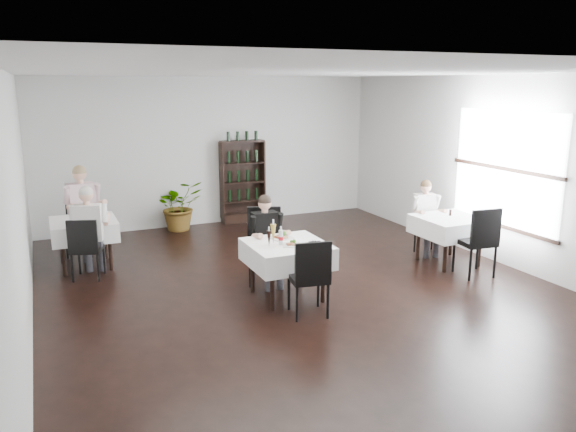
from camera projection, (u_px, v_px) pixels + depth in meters
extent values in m
plane|color=black|center=(307.00, 294.00, 7.83)|extent=(9.00, 9.00, 0.00)
plane|color=white|center=(308.00, 72.00, 7.14)|extent=(9.00, 9.00, 0.00)
plane|color=silver|center=(211.00, 151.00, 11.49)|extent=(7.00, 0.00, 7.00)
plane|color=silver|center=(18.00, 212.00, 6.10)|extent=(0.00, 9.00, 9.00)
plane|color=silver|center=(506.00, 172.00, 8.87)|extent=(0.00, 9.00, 9.00)
cube|color=white|center=(506.00, 169.00, 8.85)|extent=(0.03, 2.20, 1.80)
cube|color=black|center=(500.00, 225.00, 9.06)|extent=(0.05, 2.30, 0.06)
cube|color=black|center=(243.00, 217.00, 11.89)|extent=(0.90, 0.28, 0.20)
cylinder|color=black|center=(272.00, 285.00, 7.16)|extent=(0.06, 0.06, 0.71)
cylinder|color=black|center=(252.00, 268.00, 7.81)|extent=(0.06, 0.06, 0.71)
cylinder|color=black|center=(323.00, 277.00, 7.45)|extent=(0.06, 0.06, 0.71)
cylinder|color=black|center=(300.00, 261.00, 8.10)|extent=(0.06, 0.06, 0.71)
cube|color=black|center=(287.00, 246.00, 7.55)|extent=(0.85, 0.85, 0.04)
cube|color=white|center=(287.00, 254.00, 7.57)|extent=(1.03, 1.03, 0.30)
cylinder|color=black|center=(63.00, 254.00, 8.47)|extent=(0.06, 0.06, 0.71)
cylinder|color=black|center=(61.00, 242.00, 9.07)|extent=(0.06, 0.06, 0.71)
cylinder|color=black|center=(110.00, 248.00, 8.74)|extent=(0.06, 0.06, 0.71)
cylinder|color=black|center=(105.00, 238.00, 9.34)|extent=(0.06, 0.06, 0.71)
cube|color=black|center=(83.00, 222.00, 8.82)|extent=(0.80, 0.80, 0.04)
cube|color=white|center=(84.00, 229.00, 8.84)|extent=(0.98, 0.98, 0.30)
cylinder|color=black|center=(445.00, 250.00, 8.65)|extent=(0.06, 0.06, 0.71)
cylinder|color=black|center=(418.00, 239.00, 9.25)|extent=(0.06, 0.06, 0.71)
cylinder|color=black|center=(480.00, 245.00, 8.92)|extent=(0.06, 0.06, 0.71)
cylinder|color=black|center=(451.00, 235.00, 9.52)|extent=(0.06, 0.06, 0.71)
cube|color=black|center=(450.00, 220.00, 9.00)|extent=(0.80, 0.80, 0.04)
cube|color=white|center=(450.00, 226.00, 9.02)|extent=(0.98, 0.98, 0.30)
imported|color=#235B1F|center=(179.00, 205.00, 11.13)|extent=(1.02, 0.92, 1.00)
cylinder|color=black|center=(250.00, 271.00, 8.02)|extent=(0.04, 0.04, 0.50)
cylinder|color=black|center=(250.00, 262.00, 8.44)|extent=(0.04, 0.04, 0.50)
cylinder|color=black|center=(280.00, 270.00, 8.05)|extent=(0.04, 0.04, 0.50)
cylinder|color=black|center=(279.00, 261.00, 8.47)|extent=(0.04, 0.04, 0.50)
cube|color=black|center=(265.00, 248.00, 8.18)|extent=(0.64, 0.64, 0.08)
cube|color=black|center=(264.00, 224.00, 8.33)|extent=(0.48, 0.22, 0.54)
cylinder|color=black|center=(318.00, 290.00, 7.33)|extent=(0.04, 0.04, 0.46)
cylinder|color=black|center=(328.00, 301.00, 6.95)|extent=(0.04, 0.04, 0.46)
cylinder|color=black|center=(289.00, 293.00, 7.23)|extent=(0.04, 0.04, 0.46)
cylinder|color=black|center=(297.00, 304.00, 6.86)|extent=(0.04, 0.04, 0.46)
cube|color=black|center=(308.00, 278.00, 7.03)|extent=(0.53, 0.53, 0.07)
cube|color=black|center=(313.00, 262.00, 6.78)|extent=(0.46, 0.13, 0.50)
cylinder|color=black|center=(67.00, 246.00, 9.33)|extent=(0.03, 0.03, 0.44)
cylinder|color=black|center=(70.00, 240.00, 9.69)|extent=(0.03, 0.03, 0.44)
cylinder|color=black|center=(91.00, 245.00, 9.41)|extent=(0.03, 0.03, 0.44)
cylinder|color=black|center=(93.00, 239.00, 9.77)|extent=(0.03, 0.03, 0.44)
cube|color=black|center=(79.00, 228.00, 9.49)|extent=(0.52, 0.52, 0.07)
cube|color=black|center=(79.00, 211.00, 9.62)|extent=(0.44, 0.13, 0.48)
cylinder|color=black|center=(104.00, 260.00, 8.62)|extent=(0.03, 0.03, 0.43)
cylinder|color=black|center=(98.00, 268.00, 8.26)|extent=(0.03, 0.03, 0.43)
cylinder|color=black|center=(79.00, 261.00, 8.59)|extent=(0.03, 0.03, 0.43)
cylinder|color=black|center=(72.00, 268.00, 8.23)|extent=(0.03, 0.03, 0.43)
cube|color=black|center=(87.00, 249.00, 8.37)|extent=(0.55, 0.55, 0.07)
cube|color=black|center=(82.00, 236.00, 8.12)|extent=(0.42, 0.19, 0.47)
cylinder|color=black|center=(429.00, 245.00, 9.39)|extent=(0.03, 0.03, 0.43)
cylinder|color=black|center=(415.00, 240.00, 9.72)|extent=(0.03, 0.03, 0.43)
cylinder|color=black|center=(446.00, 243.00, 9.54)|extent=(0.03, 0.03, 0.43)
cylinder|color=black|center=(432.00, 238.00, 9.87)|extent=(0.03, 0.03, 0.43)
cube|color=black|center=(431.00, 228.00, 9.57)|extent=(0.44, 0.44, 0.07)
cube|color=black|center=(425.00, 211.00, 9.69)|extent=(0.43, 0.05, 0.47)
cylinder|color=black|center=(477.00, 254.00, 8.82)|extent=(0.04, 0.04, 0.49)
cylinder|color=black|center=(495.00, 262.00, 8.42)|extent=(0.04, 0.04, 0.49)
cylinder|color=black|center=(454.00, 257.00, 8.69)|extent=(0.04, 0.04, 0.49)
cylinder|color=black|center=(470.00, 265.00, 8.29)|extent=(0.04, 0.04, 0.49)
cube|color=black|center=(475.00, 242.00, 8.49)|extent=(0.54, 0.54, 0.07)
cube|color=black|center=(486.00, 227.00, 8.22)|extent=(0.49, 0.11, 0.53)
cube|color=#393940|center=(263.00, 253.00, 7.96)|extent=(0.13, 0.39, 0.13)
cylinder|color=#393940|center=(268.00, 276.00, 7.88)|extent=(0.10, 0.10, 0.45)
cube|color=#393940|center=(275.00, 252.00, 8.04)|extent=(0.13, 0.39, 0.13)
cylinder|color=#393940|center=(280.00, 274.00, 7.96)|extent=(0.10, 0.10, 0.45)
cube|color=black|center=(265.00, 229.00, 8.08)|extent=(0.37, 0.21, 0.50)
cylinder|color=#DCA289|center=(257.00, 236.00, 7.78)|extent=(0.08, 0.29, 0.14)
cylinder|color=#DCA289|center=(285.00, 233.00, 7.96)|extent=(0.08, 0.29, 0.14)
sphere|color=#DCA289|center=(265.00, 203.00, 7.98)|extent=(0.19, 0.19, 0.19)
sphere|color=black|center=(265.00, 201.00, 7.97)|extent=(0.19, 0.19, 0.19)
cube|color=#393940|center=(80.00, 224.00, 9.23)|extent=(0.25, 0.47, 0.15)
cylinder|color=#393940|center=(86.00, 247.00, 9.15)|extent=(0.12, 0.12, 0.53)
cube|color=#393940|center=(93.00, 222.00, 9.35)|extent=(0.25, 0.47, 0.15)
cylinder|color=#393940|center=(99.00, 244.00, 9.28)|extent=(0.12, 0.12, 0.53)
cube|color=#CDA9B0|center=(81.00, 200.00, 9.37)|extent=(0.47, 0.32, 0.59)
cylinder|color=#DCA289|center=(71.00, 207.00, 9.00)|extent=(0.16, 0.34, 0.17)
cylinder|color=#DCA289|center=(102.00, 203.00, 9.29)|extent=(0.16, 0.34, 0.17)
sphere|color=#DCA289|center=(79.00, 174.00, 9.25)|extent=(0.23, 0.23, 0.23)
sphere|color=olive|center=(79.00, 172.00, 9.24)|extent=(0.23, 0.23, 0.23)
cube|color=#393940|center=(99.00, 240.00, 8.49)|extent=(0.23, 0.43, 0.14)
cylinder|color=#393940|center=(102.00, 256.00, 8.73)|extent=(0.11, 0.11, 0.48)
cube|color=#393940|center=(85.00, 241.00, 8.46)|extent=(0.23, 0.43, 0.14)
cylinder|color=#393940|center=(89.00, 257.00, 8.70)|extent=(0.11, 0.11, 0.48)
cube|color=silver|center=(88.00, 223.00, 8.22)|extent=(0.43, 0.30, 0.54)
cylinder|color=#DCA289|center=(107.00, 219.00, 8.52)|extent=(0.15, 0.31, 0.15)
cylinder|color=#DCA289|center=(75.00, 220.00, 8.44)|extent=(0.15, 0.31, 0.15)
sphere|color=#DCA289|center=(86.00, 195.00, 8.15)|extent=(0.21, 0.21, 0.21)
sphere|color=beige|center=(86.00, 193.00, 8.14)|extent=(0.21, 0.21, 0.21)
cube|color=#393940|center=(423.00, 227.00, 9.47)|extent=(0.19, 0.39, 0.12)
cylinder|color=#393940|center=(427.00, 246.00, 9.38)|extent=(0.10, 0.10, 0.43)
cube|color=#393940|center=(433.00, 227.00, 9.51)|extent=(0.19, 0.39, 0.12)
cylinder|color=#393940|center=(436.00, 245.00, 9.42)|extent=(0.10, 0.10, 0.43)
cube|color=silver|center=(424.00, 208.00, 9.58)|extent=(0.38, 0.26, 0.49)
cylinder|color=#DCA289|center=(420.00, 213.00, 9.31)|extent=(0.12, 0.28, 0.14)
cylinder|color=#DCA289|center=(442.00, 211.00, 9.40)|extent=(0.12, 0.28, 0.14)
sphere|color=#DCA289|center=(426.00, 187.00, 9.47)|extent=(0.19, 0.19, 0.19)
sphere|color=brown|center=(426.00, 185.00, 9.47)|extent=(0.19, 0.19, 0.19)
cube|color=white|center=(281.00, 238.00, 7.76)|extent=(0.32, 0.32, 0.02)
cube|color=#582719|center=(279.00, 237.00, 7.72)|extent=(0.14, 0.12, 0.03)
sphere|color=#356A1C|center=(284.00, 233.00, 7.81)|extent=(0.07, 0.07, 0.07)
cube|color=brown|center=(284.00, 237.00, 7.70)|extent=(0.11, 0.09, 0.02)
cube|color=white|center=(291.00, 245.00, 7.42)|extent=(0.29, 0.29, 0.02)
cube|color=#582719|center=(290.00, 244.00, 7.39)|extent=(0.10, 0.09, 0.02)
sphere|color=#356A1C|center=(294.00, 241.00, 7.46)|extent=(0.05, 0.05, 0.05)
cube|color=brown|center=(294.00, 245.00, 7.37)|extent=(0.10, 0.10, 0.02)
cone|color=black|center=(269.00, 239.00, 7.34)|extent=(0.06, 0.06, 0.22)
cylinder|color=silver|center=(269.00, 229.00, 7.31)|extent=(0.02, 0.02, 0.05)
cone|color=gold|center=(273.00, 234.00, 7.47)|extent=(0.08, 0.08, 0.27)
cylinder|color=silver|center=(273.00, 222.00, 7.43)|extent=(0.02, 0.02, 0.07)
cylinder|color=silver|center=(281.00, 237.00, 7.45)|extent=(0.06, 0.06, 0.20)
cylinder|color=#A50915|center=(281.00, 238.00, 7.45)|extent=(0.06, 0.06, 0.05)
cylinder|color=silver|center=(281.00, 228.00, 7.42)|extent=(0.02, 0.02, 0.05)
cube|color=black|center=(315.00, 242.00, 7.55)|extent=(0.18, 0.16, 0.01)
cylinder|color=silver|center=(314.00, 242.00, 7.54)|extent=(0.04, 0.18, 0.01)
cylinder|color=silver|center=(317.00, 242.00, 7.56)|extent=(0.04, 0.18, 0.01)
cylinder|color=black|center=(450.00, 213.00, 9.09)|extent=(0.05, 0.05, 0.10)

